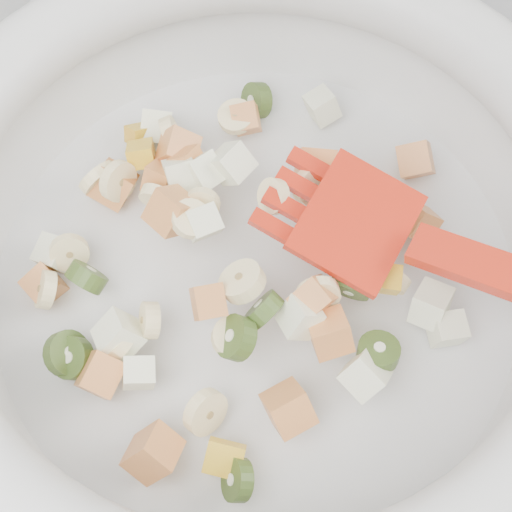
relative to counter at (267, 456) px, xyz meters
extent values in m
cube|color=gray|center=(0.00, 0.00, 0.00)|extent=(2.00, 0.60, 0.90)
cylinder|color=silver|center=(-0.01, 0.01, 0.46)|extent=(0.34, 0.34, 0.02)
torus|color=silver|center=(-0.01, 0.01, 0.54)|extent=(0.42, 0.42, 0.05)
cylinder|color=beige|center=(-0.09, 0.09, 0.49)|extent=(0.03, 0.03, 0.04)
cylinder|color=beige|center=(-0.05, 0.12, 0.49)|extent=(0.02, 0.03, 0.03)
cylinder|color=beige|center=(-0.12, 0.05, 0.49)|extent=(0.03, 0.02, 0.03)
cylinder|color=beige|center=(0.05, 0.07, 0.49)|extent=(0.03, 0.03, 0.03)
cylinder|color=beige|center=(-0.14, 0.02, 0.49)|extent=(0.02, 0.03, 0.03)
cylinder|color=beige|center=(0.07, -0.01, 0.50)|extent=(0.03, 0.03, 0.04)
cylinder|color=beige|center=(0.00, 0.12, 0.49)|extent=(0.03, 0.03, 0.01)
cylinder|color=beige|center=(0.03, 0.05, 0.51)|extent=(0.03, 0.03, 0.03)
cylinder|color=beige|center=(-0.03, -0.04, 0.50)|extent=(0.04, 0.04, 0.01)
cylinder|color=beige|center=(-0.08, -0.01, 0.50)|extent=(0.02, 0.03, 0.03)
cylinder|color=beige|center=(-0.04, 0.04, 0.51)|extent=(0.03, 0.03, 0.02)
cylinder|color=beige|center=(-0.02, -0.01, 0.51)|extent=(0.04, 0.04, 0.02)
cylinder|color=beige|center=(0.05, -0.01, 0.51)|extent=(0.02, 0.04, 0.04)
cylinder|color=beige|center=(-0.04, 0.05, 0.50)|extent=(0.03, 0.02, 0.03)
cylinder|color=beige|center=(0.02, -0.02, 0.51)|extent=(0.04, 0.02, 0.04)
cylinder|color=beige|center=(0.07, 0.05, 0.50)|extent=(0.02, 0.03, 0.03)
cylinder|color=beige|center=(-0.10, 0.10, 0.49)|extent=(0.04, 0.03, 0.04)
cylinder|color=beige|center=(0.01, 0.04, 0.52)|extent=(0.02, 0.03, 0.03)
cylinder|color=beige|center=(-0.10, -0.02, 0.49)|extent=(0.03, 0.03, 0.02)
cylinder|color=beige|center=(-0.06, -0.07, 0.49)|extent=(0.04, 0.03, 0.04)
cylinder|color=beige|center=(-0.06, 0.07, 0.50)|extent=(0.03, 0.02, 0.03)
cube|color=#EB9E4A|center=(-0.04, -0.02, 0.51)|extent=(0.02, 0.02, 0.02)
cube|color=#EB9E4A|center=(0.11, 0.07, 0.48)|extent=(0.03, 0.03, 0.03)
cube|color=#EB9E4A|center=(-0.11, -0.04, 0.49)|extent=(0.03, 0.04, 0.03)
cube|color=#EB9E4A|center=(-0.05, 0.05, 0.51)|extent=(0.04, 0.04, 0.03)
cube|color=#EB9E4A|center=(-0.06, 0.08, 0.49)|extent=(0.03, 0.03, 0.02)
cube|color=#EB9E4A|center=(0.02, -0.04, 0.50)|extent=(0.02, 0.03, 0.03)
cube|color=#EB9E4A|center=(0.04, 0.07, 0.50)|extent=(0.03, 0.03, 0.03)
cube|color=#EB9E4A|center=(0.10, 0.02, 0.48)|extent=(0.03, 0.03, 0.03)
cube|color=#EB9E4A|center=(0.00, 0.12, 0.49)|extent=(0.02, 0.02, 0.03)
cube|color=#EB9E4A|center=(-0.14, 0.03, 0.48)|extent=(0.03, 0.03, 0.03)
cube|color=#EB9E4A|center=(-0.04, 0.10, 0.49)|extent=(0.03, 0.03, 0.03)
cube|color=#EB9E4A|center=(-0.04, 0.09, 0.50)|extent=(0.03, 0.03, 0.03)
cube|color=#EB9E4A|center=(-0.09, 0.09, 0.48)|extent=(0.04, 0.04, 0.04)
cube|color=#EB9E4A|center=(-0.01, -0.08, 0.49)|extent=(0.03, 0.04, 0.03)
cube|color=#EB9E4A|center=(-0.09, -0.09, 0.49)|extent=(0.04, 0.03, 0.04)
cube|color=#EB9E4A|center=(0.02, -0.02, 0.51)|extent=(0.03, 0.03, 0.03)
cylinder|color=olive|center=(0.04, -0.02, 0.50)|extent=(0.03, 0.03, 0.03)
cylinder|color=olive|center=(0.05, -0.06, 0.50)|extent=(0.03, 0.03, 0.02)
cylinder|color=olive|center=(-0.13, -0.02, 0.48)|extent=(0.03, 0.04, 0.03)
cylinder|color=olive|center=(-0.05, -0.11, 0.49)|extent=(0.02, 0.03, 0.03)
cylinder|color=olive|center=(-0.01, -0.02, 0.51)|extent=(0.03, 0.03, 0.03)
cylinder|color=olive|center=(0.02, 0.14, 0.48)|extent=(0.02, 0.03, 0.03)
cylinder|color=olive|center=(-0.13, -0.02, 0.48)|extent=(0.03, 0.04, 0.03)
cylinder|color=olive|center=(-0.11, 0.03, 0.49)|extent=(0.03, 0.03, 0.03)
cylinder|color=olive|center=(-0.03, -0.04, 0.51)|extent=(0.03, 0.03, 0.03)
cube|color=white|center=(-0.03, 0.08, 0.50)|extent=(0.03, 0.03, 0.03)
cube|color=white|center=(-0.10, -0.02, 0.49)|extent=(0.03, 0.03, 0.03)
cube|color=white|center=(-0.01, 0.08, 0.51)|extent=(0.03, 0.04, 0.03)
cube|color=white|center=(0.06, 0.13, 0.48)|extent=(0.03, 0.03, 0.03)
cube|color=white|center=(-0.05, 0.08, 0.50)|extent=(0.02, 0.03, 0.03)
cube|color=white|center=(0.09, -0.03, 0.49)|extent=(0.03, 0.03, 0.03)
cube|color=white|center=(0.09, -0.05, 0.48)|extent=(0.02, 0.02, 0.02)
cube|color=white|center=(-0.04, 0.04, 0.51)|extent=(0.02, 0.03, 0.02)
cube|color=white|center=(-0.13, 0.05, 0.48)|extent=(0.03, 0.03, 0.02)
cube|color=white|center=(0.04, -0.07, 0.49)|extent=(0.03, 0.03, 0.03)
cube|color=white|center=(-0.06, 0.14, 0.48)|extent=(0.03, 0.03, 0.03)
cube|color=white|center=(0.01, -0.03, 0.51)|extent=(0.03, 0.02, 0.03)
cube|color=white|center=(-0.09, -0.04, 0.49)|extent=(0.02, 0.02, 0.02)
cube|color=yellow|center=(-0.05, -0.10, 0.49)|extent=(0.03, 0.03, 0.02)
cube|color=yellow|center=(-0.07, 0.11, 0.49)|extent=(0.02, 0.03, 0.02)
cube|color=yellow|center=(-0.06, 0.13, 0.48)|extent=(0.03, 0.03, 0.03)
cube|color=yellow|center=(0.06, -0.02, 0.50)|extent=(0.03, 0.02, 0.02)
cube|color=red|center=(0.05, 0.01, 0.52)|extent=(0.09, 0.09, 0.02)
cube|color=red|center=(0.03, 0.06, 0.52)|extent=(0.03, 0.03, 0.01)
cube|color=red|center=(0.02, 0.05, 0.52)|extent=(0.03, 0.03, 0.01)
cube|color=red|center=(0.01, 0.03, 0.52)|extent=(0.03, 0.03, 0.01)
cube|color=red|center=(0.00, 0.02, 0.52)|extent=(0.03, 0.03, 0.01)
camera|label=1|loc=(-0.05, -0.19, 0.92)|focal=55.00mm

